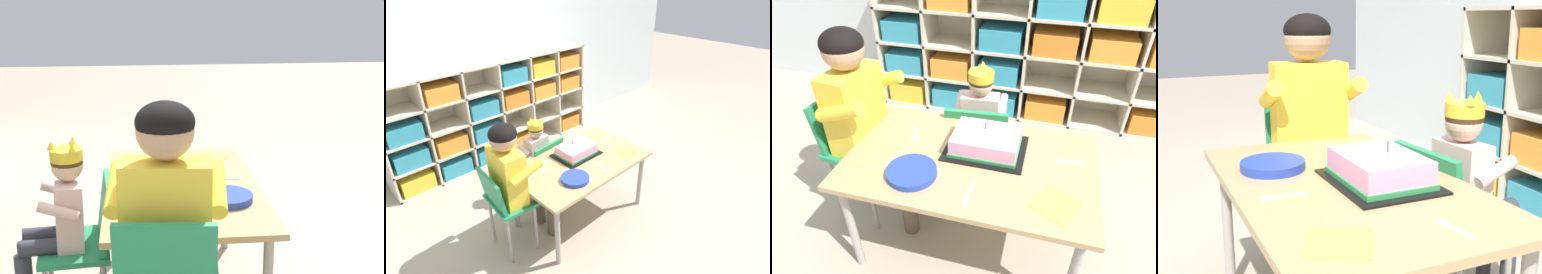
# 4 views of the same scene
# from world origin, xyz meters

# --- Properties ---
(ground) EXTENTS (16.00, 16.00, 0.00)m
(ground) POSITION_xyz_m (0.00, 0.00, 0.00)
(ground) COLOR tan
(classroom_back_wall) EXTENTS (6.78, 0.10, 2.96)m
(classroom_back_wall) POSITION_xyz_m (0.00, 1.67, 1.48)
(classroom_back_wall) COLOR silver
(classroom_back_wall) RESTS_ON ground
(storage_cubby_shelf) EXTENTS (2.42, 0.35, 1.11)m
(storage_cubby_shelf) POSITION_xyz_m (0.07, 1.44, 0.53)
(storage_cubby_shelf) COLOR beige
(storage_cubby_shelf) RESTS_ON ground
(activity_table) EXTENTS (1.11, 0.67, 0.56)m
(activity_table) POSITION_xyz_m (0.00, 0.00, 0.51)
(activity_table) COLOR tan
(activity_table) RESTS_ON ground
(classroom_chair_blue) EXTENTS (0.39, 0.35, 0.62)m
(classroom_chair_blue) POSITION_xyz_m (-0.06, 0.43, 0.36)
(classroom_chair_blue) COLOR #238451
(classroom_chair_blue) RESTS_ON ground
(child_with_crown) EXTENTS (0.31, 0.31, 0.80)m
(child_with_crown) POSITION_xyz_m (-0.07, 0.53, 0.49)
(child_with_crown) COLOR beige
(child_with_crown) RESTS_ON ground
(classroom_chair_adult_side) EXTENTS (0.34, 0.38, 0.72)m
(classroom_chair_adult_side) POSITION_xyz_m (-0.67, 0.11, 0.46)
(classroom_chair_adult_side) COLOR #238451
(classroom_chair_adult_side) RESTS_ON ground
(adult_helper_seated) EXTENTS (0.45, 0.43, 1.07)m
(adult_helper_seated) POSITION_xyz_m (-0.56, 0.10, 0.67)
(adult_helper_seated) COLOR yellow
(adult_helper_seated) RESTS_ON ground
(birthday_cake_on_tray) EXTENTS (0.37, 0.28, 0.13)m
(birthday_cake_on_tray) POSITION_xyz_m (0.05, 0.09, 0.60)
(birthday_cake_on_tray) COLOR black
(birthday_cake_on_tray) RESTS_ON activity_table
(paper_plate_stack) EXTENTS (0.21, 0.21, 0.03)m
(paper_plate_stack) POSITION_xyz_m (-0.21, -0.16, 0.58)
(paper_plate_stack) COLOR #233DA3
(paper_plate_stack) RESTS_ON activity_table
(paper_napkin_square) EXTENTS (0.20, 0.20, 0.00)m
(paper_napkin_square) POSITION_xyz_m (0.38, -0.18, 0.57)
(paper_napkin_square) COLOR #F4DB4C
(paper_napkin_square) RESTS_ON activity_table
(fork_near_cake_tray) EXTENTS (0.07, 0.12, 0.00)m
(fork_near_cake_tray) POSITION_xyz_m (-0.31, 0.11, 0.57)
(fork_near_cake_tray) COLOR white
(fork_near_cake_tray) RESTS_ON activity_table
(fork_beside_plate_stack) EXTENTS (0.13, 0.03, 0.00)m
(fork_beside_plate_stack) POSITION_xyz_m (0.42, 0.10, 0.57)
(fork_beside_plate_stack) COLOR white
(fork_beside_plate_stack) RESTS_ON activity_table
(fork_scattered_mid_table) EXTENTS (0.02, 0.13, 0.00)m
(fork_scattered_mid_table) POSITION_xyz_m (0.05, -0.21, 0.57)
(fork_scattered_mid_table) COLOR white
(fork_scattered_mid_table) RESTS_ON activity_table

